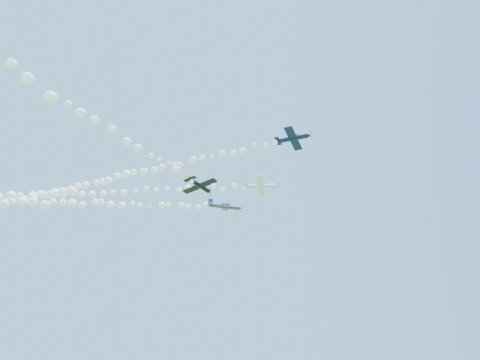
# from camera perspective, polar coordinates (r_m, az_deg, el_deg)

# --- Properties ---
(plane_white) EXTENTS (8.05, 8.34, 2.52)m
(plane_white) POSITION_cam_1_polar(r_m,az_deg,el_deg) (95.00, 2.98, -0.84)
(plane_white) COLOR white
(smoke_trail_white) EXTENTS (82.17, 5.73, 3.31)m
(smoke_trail_white) POSITION_cam_1_polar(r_m,az_deg,el_deg) (105.10, -21.46, -1.79)
(smoke_trail_white) COLOR white
(plane_navy) EXTENTS (7.59, 8.06, 2.56)m
(plane_navy) POSITION_cam_1_polar(r_m,az_deg,el_deg) (79.33, 7.59, 5.89)
(plane_navy) COLOR #0B1334
(smoke_trail_navy) EXTENTS (70.99, 21.77, 2.97)m
(smoke_trail_navy) POSITION_cam_1_polar(r_m,az_deg,el_deg) (94.70, -15.79, 0.64)
(smoke_trail_navy) COLOR white
(plane_grey) EXTENTS (7.77, 8.14, 3.04)m
(plane_grey) POSITION_cam_1_polar(r_m,az_deg,el_deg) (87.84, -2.14, -3.78)
(plane_grey) COLOR #3C4358
(smoke_trail_grey) EXTENTS (73.08, 16.27, 3.45)m
(smoke_trail_grey) POSITION_cam_1_polar(r_m,az_deg,el_deg) (95.08, -26.71, -2.87)
(smoke_trail_grey) COLOR white
(plane_black) EXTENTS (6.35, 6.00, 1.93)m
(plane_black) POSITION_cam_1_polar(r_m,az_deg,el_deg) (66.15, -5.76, -0.79)
(plane_black) COLOR black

